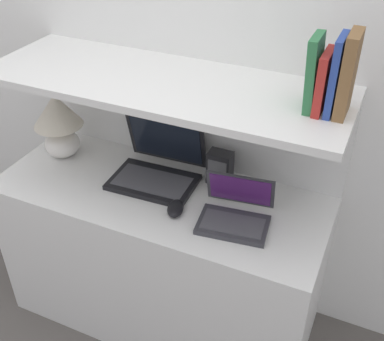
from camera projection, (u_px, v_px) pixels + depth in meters
wall_back at (192, 51)px, 1.89m from camera, size 6.00×0.05×2.40m
desk at (162, 258)px, 2.12m from camera, size 1.34×0.53×0.72m
back_riser at (188, 185)px, 2.21m from camera, size 1.34×0.04×1.16m
shelf at (162, 83)px, 1.72m from camera, size 1.34×0.47×0.03m
table_lamp at (58, 121)px, 2.06m from camera, size 0.21×0.21×0.29m
laptop_large at (158, 168)px, 1.98m from camera, size 0.36×0.30×0.24m
laptop_small at (235, 213)px, 1.76m from camera, size 0.28×0.25×0.17m
computer_mouse at (175, 208)px, 1.81m from camera, size 0.09×0.12×0.04m
router_box at (220, 168)px, 1.94m from camera, size 0.10×0.07×0.14m
book_brown at (348, 75)px, 1.42m from camera, size 0.04×0.13×0.26m
book_blue at (336, 75)px, 1.44m from camera, size 0.02×0.13×0.24m
book_red at (324, 82)px, 1.47m from camera, size 0.03×0.14×0.19m
book_green at (314, 73)px, 1.46m from camera, size 0.04×0.12×0.23m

